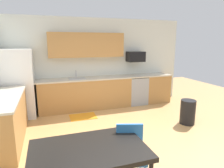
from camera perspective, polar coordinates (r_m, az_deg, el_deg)
The scene contains 17 objects.
ground_plane at distance 4.14m, azimuth 4.61°, elevation -16.49°, with size 12.00×12.00×0.00m, color tan.
wall_back at distance 6.19m, azimuth -4.91°, elevation 6.21°, with size 5.80×0.10×2.70m, color silver.
cabinet_run_back at distance 5.94m, azimuth -7.60°, elevation -2.95°, with size 2.72×0.60×0.90m, color #AD7A42.
cabinet_run_back_right at distance 6.78m, azimuth 12.50°, elevation -1.24°, with size 0.83×0.60×0.90m, color #AD7A42.
cabinet_run_left at distance 4.49m, azimuth -28.55°, elevation -9.38°, with size 0.60×2.00×0.90m, color #AD7A42.
countertop_back at distance 5.92m, azimuth -4.03°, elevation 1.74°, with size 4.80×0.64×0.04m, color beige.
countertop_left at distance 4.35m, azimuth -29.17°, elevation -3.58°, with size 0.64×2.00×0.04m, color beige.
upper_cabinets_back at distance 5.88m, azimuth -7.38°, elevation 11.22°, with size 2.20×0.34×0.70m, color #AD7A42.
refrigerator at distance 5.70m, azimuth -25.51°, elevation 0.05°, with size 0.76×0.70×1.81m, color white.
oven_range at distance 6.44m, azimuth 7.04°, elevation -1.69°, with size 0.60×0.60×0.91m.
microwave at distance 6.37m, azimuth 6.90°, elevation 7.92°, with size 0.54×0.36×0.32m, color black.
sink_basin at distance 5.80m, azimuth -10.12°, elevation 0.97°, with size 0.48×0.40×0.14m, color #A5A8AD.
sink_faucet at distance 5.95m, azimuth -10.44°, elevation 2.80°, with size 0.02×0.02×0.24m, color #B2B5BA.
dining_table at distance 2.54m, azimuth -6.76°, elevation -19.20°, with size 1.40×0.90×0.72m.
chair_near_table at distance 2.88m, azimuth 5.28°, elevation -18.74°, with size 0.50×0.50×0.85m.
trash_bin at distance 5.20m, azimuth 21.20°, elevation -7.59°, with size 0.36×0.36×0.60m, color black.
floor_mat at distance 5.43m, azimuth -8.45°, elevation -9.37°, with size 0.70×0.50×0.01m, color orange.
Camera 1 is at (-1.46, -3.33, 1.98)m, focal length 31.37 mm.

